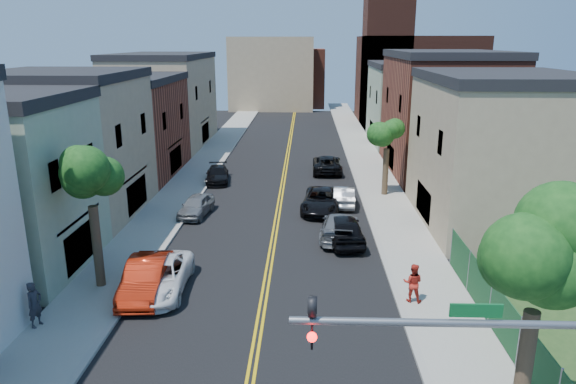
# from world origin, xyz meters

# --- Properties ---
(sidewalk_left) EXTENTS (3.20, 100.00, 0.15)m
(sidewalk_left) POSITION_xyz_m (-7.90, 40.00, 0.07)
(sidewalk_left) COLOR gray
(sidewalk_left) RESTS_ON ground
(sidewalk_right) EXTENTS (3.20, 100.00, 0.15)m
(sidewalk_right) POSITION_xyz_m (7.90, 40.00, 0.07)
(sidewalk_right) COLOR gray
(sidewalk_right) RESTS_ON ground
(curb_left) EXTENTS (0.30, 100.00, 0.15)m
(curb_left) POSITION_xyz_m (-6.15, 40.00, 0.07)
(curb_left) COLOR gray
(curb_left) RESTS_ON ground
(curb_right) EXTENTS (0.30, 100.00, 0.15)m
(curb_right) POSITION_xyz_m (6.15, 40.00, 0.07)
(curb_right) COLOR gray
(curb_right) RESTS_ON ground
(bldg_left_tan_near) EXTENTS (9.00, 10.00, 9.00)m
(bldg_left_tan_near) POSITION_xyz_m (-14.00, 25.00, 4.50)
(bldg_left_tan_near) COLOR #998466
(bldg_left_tan_near) RESTS_ON ground
(bldg_left_brick) EXTENTS (9.00, 12.00, 8.00)m
(bldg_left_brick) POSITION_xyz_m (-14.00, 36.00, 4.00)
(bldg_left_brick) COLOR brown
(bldg_left_brick) RESTS_ON ground
(bldg_left_tan_far) EXTENTS (9.00, 16.00, 9.50)m
(bldg_left_tan_far) POSITION_xyz_m (-14.00, 50.00, 4.75)
(bldg_left_tan_far) COLOR #998466
(bldg_left_tan_far) RESTS_ON ground
(bldg_right_tan) EXTENTS (9.00, 12.00, 9.00)m
(bldg_right_tan) POSITION_xyz_m (14.00, 24.00, 4.50)
(bldg_right_tan) COLOR #998466
(bldg_right_tan) RESTS_ON ground
(bldg_right_brick) EXTENTS (9.00, 14.00, 10.00)m
(bldg_right_brick) POSITION_xyz_m (14.00, 38.00, 5.00)
(bldg_right_brick) COLOR brown
(bldg_right_brick) RESTS_ON ground
(bldg_right_palegrn) EXTENTS (9.00, 12.00, 8.50)m
(bldg_right_palegrn) POSITION_xyz_m (14.00, 52.00, 4.25)
(bldg_right_palegrn) COLOR gray
(bldg_right_palegrn) RESTS_ON ground
(church) EXTENTS (16.20, 14.20, 22.60)m
(church) POSITION_xyz_m (16.33, 67.07, 7.24)
(church) COLOR #4C2319
(church) RESTS_ON ground
(backdrop_left) EXTENTS (14.00, 8.00, 12.00)m
(backdrop_left) POSITION_xyz_m (-4.00, 82.00, 6.00)
(backdrop_left) COLOR #998466
(backdrop_left) RESTS_ON ground
(backdrop_center) EXTENTS (10.00, 8.00, 10.00)m
(backdrop_center) POSITION_xyz_m (0.00, 86.00, 5.00)
(backdrop_center) COLOR brown
(backdrop_center) RESTS_ON ground
(fence_right) EXTENTS (0.04, 15.00, 1.90)m
(fence_right) POSITION_xyz_m (9.50, 9.50, 1.10)
(fence_right) COLOR #143F1E
(fence_right) RESTS_ON sidewalk_right
(tree_left_mid) EXTENTS (5.20, 5.20, 9.29)m
(tree_left_mid) POSITION_xyz_m (-7.88, 14.01, 6.58)
(tree_left_mid) COLOR #3E2A1F
(tree_left_mid) RESTS_ON sidewalk_left
(tree_right_corner) EXTENTS (5.80, 5.80, 10.35)m
(tree_right_corner) POSITION_xyz_m (7.93, 4.01, 7.31)
(tree_right_corner) COLOR #3E2A1F
(tree_right_corner) RESTS_ON sidewalk_right
(tree_right_far) EXTENTS (4.40, 4.40, 8.03)m
(tree_right_far) POSITION_xyz_m (7.92, 30.01, 5.76)
(tree_right_far) COLOR #3E2A1F
(tree_right_far) RESTS_ON sidewalk_right
(red_sedan) EXTENTS (2.09, 5.11, 1.65)m
(red_sedan) POSITION_xyz_m (-5.50, 13.41, 0.82)
(red_sedan) COLOR #AB200B
(red_sedan) RESTS_ON ground
(white_pickup) EXTENTS (2.67, 5.51, 1.51)m
(white_pickup) POSITION_xyz_m (-4.96, 13.69, 0.75)
(white_pickup) COLOR white
(white_pickup) RESTS_ON ground
(grey_car_left) EXTENTS (2.18, 4.27, 1.39)m
(grey_car_left) POSITION_xyz_m (-5.50, 24.87, 0.70)
(grey_car_left) COLOR slate
(grey_car_left) RESTS_ON ground
(black_car_left) EXTENTS (2.37, 4.67, 1.30)m
(black_car_left) POSITION_xyz_m (-5.50, 33.62, 0.65)
(black_car_left) COLOR black
(black_car_left) RESTS_ON ground
(grey_car_right) EXTENTS (2.72, 5.36, 1.49)m
(grey_car_right) POSITION_xyz_m (3.92, 20.97, 0.75)
(grey_car_right) COLOR #5B5F63
(grey_car_right) RESTS_ON ground
(black_car_right) EXTENTS (2.50, 5.14, 1.69)m
(black_car_right) POSITION_xyz_m (4.14, 20.31, 0.85)
(black_car_right) COLOR black
(black_car_right) RESTS_ON ground
(silver_car_right) EXTENTS (1.65, 4.28, 1.39)m
(silver_car_right) POSITION_xyz_m (4.63, 27.56, 0.70)
(silver_car_right) COLOR #A3A6AB
(silver_car_right) RESTS_ON ground
(dark_car_right_far) EXTENTS (2.58, 5.48, 1.52)m
(dark_car_right_far) POSITION_xyz_m (3.80, 37.39, 0.76)
(dark_car_right_far) COLOR black
(dark_car_right_far) RESTS_ON ground
(black_suv_lane) EXTENTS (3.12, 5.72, 1.52)m
(black_suv_lane) POSITION_xyz_m (3.00, 26.18, 0.76)
(black_suv_lane) COLOR black
(black_suv_lane) RESTS_ON ground
(pedestrian_left) EXTENTS (0.65, 0.81, 1.93)m
(pedestrian_left) POSITION_xyz_m (-9.10, 10.18, 1.12)
(pedestrian_left) COLOR #26272E
(pedestrian_left) RESTS_ON sidewalk_left
(pedestrian_right) EXTENTS (1.01, 0.88, 1.79)m
(pedestrian_right) POSITION_xyz_m (6.70, 12.85, 1.05)
(pedestrian_right) COLOR red
(pedestrian_right) RESTS_ON sidewalk_right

